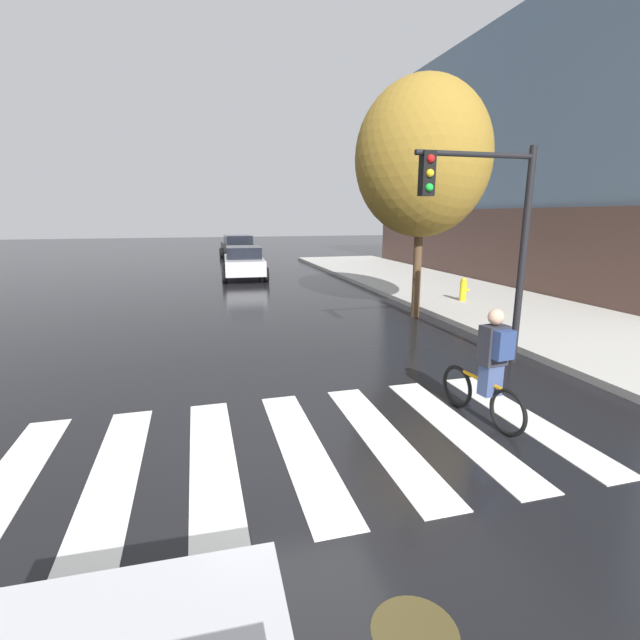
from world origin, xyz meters
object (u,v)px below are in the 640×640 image
(fire_hydrant, at_px, (463,289))
(sedan_far, at_px, (238,247))
(traffic_light_near, at_px, (489,219))
(cyclist, at_px, (490,367))
(manhole_cover, at_px, (415,631))
(sedan_mid, at_px, (244,262))
(street_tree_near, at_px, (422,159))

(fire_hydrant, bearing_deg, sedan_far, 107.47)
(sedan_far, height_order, traffic_light_near, traffic_light_near)
(cyclist, xyz_separation_m, fire_hydrant, (4.60, 7.90, -0.31))
(manhole_cover, bearing_deg, fire_hydrant, 56.36)
(sedan_mid, relative_size, cyclist, 2.62)
(sedan_mid, xyz_separation_m, street_tree_near, (4.00, -9.82, 3.68))
(manhole_cover, height_order, sedan_mid, sedan_mid)
(manhole_cover, distance_m, sedan_far, 29.01)
(sedan_mid, relative_size, street_tree_near, 0.68)
(sedan_mid, height_order, cyclist, cyclist)
(street_tree_near, bearing_deg, sedan_far, 99.88)
(sedan_far, xyz_separation_m, traffic_light_near, (2.57, -23.82, 2.02))
(sedan_mid, xyz_separation_m, fire_hydrant, (6.35, -8.61, -0.25))
(sedan_far, height_order, street_tree_near, street_tree_near)
(cyclist, relative_size, street_tree_near, 0.26)
(cyclist, distance_m, street_tree_near, 7.93)
(manhole_cover, xyz_separation_m, cyclist, (2.54, 2.83, 0.84))
(manhole_cover, distance_m, sedan_mid, 19.37)
(sedan_far, distance_m, traffic_light_near, 24.04)
(fire_hydrant, height_order, street_tree_near, street_tree_near)
(sedan_far, bearing_deg, cyclist, -87.51)
(manhole_cover, relative_size, sedan_mid, 0.14)
(traffic_light_near, bearing_deg, manhole_cover, -127.64)
(sedan_far, xyz_separation_m, cyclist, (1.14, -26.14, 0.00))
(cyclist, bearing_deg, fire_hydrant, 59.79)
(manhole_cover, height_order, sedan_far, sedan_far)
(sedan_far, relative_size, traffic_light_near, 1.14)
(manhole_cover, height_order, cyclist, cyclist)
(cyclist, xyz_separation_m, street_tree_near, (2.25, 6.69, 3.61))
(sedan_far, relative_size, cyclist, 2.80)
(traffic_light_near, relative_size, street_tree_near, 0.64)
(fire_hydrant, bearing_deg, sedan_mid, 126.41)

